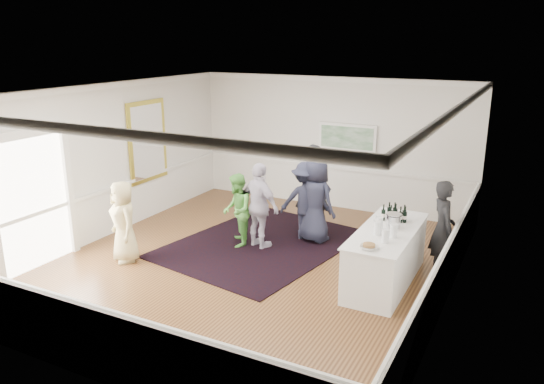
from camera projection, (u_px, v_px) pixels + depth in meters
The scene contains 23 objects.
floor at pixel (253, 263), 9.96m from camera, with size 8.00×8.00×0.00m, color brown.
ceiling at pixel (251, 91), 9.06m from camera, with size 7.00×8.00×0.02m, color white.
wall_left at pixel (106, 161), 11.05m from camera, with size 0.02×8.00×3.20m, color white.
wall_right at pixel (454, 209), 7.98m from camera, with size 0.02×8.00×3.20m, color white.
wall_back at pixel (332, 143), 12.93m from camera, with size 7.00×0.02×3.20m, color white.
wall_front at pixel (82, 261), 6.10m from camera, with size 7.00×0.02×3.20m, color white.
wainscoting at pixel (252, 238), 9.82m from camera, with size 7.00×8.00×1.00m, color white, non-canonical shape.
mirror at pixel (148, 141), 12.08m from camera, with size 0.05×1.25×1.85m.
doorway at pixel (32, 192), 9.45m from camera, with size 0.10×1.78×2.56m.
landscape_painting at pixel (347, 137), 12.65m from camera, with size 1.44×0.06×0.66m.
area_rug at pixel (262, 244), 10.86m from camera, with size 3.01×3.95×0.02m, color black.
serving_table at pixel (386, 256), 9.05m from camera, with size 0.91×2.39×0.97m.
bartender at pixel (443, 229), 9.25m from camera, with size 0.63×0.41×1.73m, color black.
guest_tan at pixel (124, 222), 9.88m from camera, with size 0.76×0.49×1.55m, color #CEBE81.
guest_green at pixel (237, 210), 10.63m from camera, with size 0.72×0.56×1.49m, color #5AAE45.
guest_lilac at pixel (260, 206), 10.48m from camera, with size 1.02×0.42×1.74m, color #BCB5CA.
guest_dark_a at pixel (306, 201), 10.98m from camera, with size 1.06×0.61×1.65m, color #212337.
guest_dark_b at pixel (312, 191), 11.10m from camera, with size 0.72×0.47×1.98m, color black.
guest_navy at pixel (316, 200), 10.82m from camera, with size 0.86×0.56×1.76m, color #212337.
wine_bottles at pixel (395, 212), 9.33m from camera, with size 0.44×0.27×0.31m.
juice_pitchers at pixel (384, 229), 8.60m from camera, with size 0.42×0.63×0.24m.
ice_bucket at pixel (393, 221), 8.99m from camera, with size 0.26×0.26×0.24m, color silver.
nut_bowl at pixel (369, 246), 8.10m from camera, with size 0.28×0.28×0.08m.
Camera 1 is at (4.52, -8.00, 4.08)m, focal length 35.00 mm.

